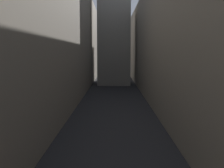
# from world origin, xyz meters

# --- Properties ---
(ground_plane) EXTENTS (264.00, 264.00, 0.00)m
(ground_plane) POSITION_xyz_m (0.00, 48.00, 0.00)
(ground_plane) COLOR #232326
(building_block_left) EXTENTS (12.67, 108.00, 21.31)m
(building_block_left) POSITION_xyz_m (-11.83, 50.00, 10.65)
(building_block_left) COLOR gray
(building_block_left) RESTS_ON ground
(building_block_right) EXTENTS (13.11, 108.00, 19.39)m
(building_block_right) POSITION_xyz_m (12.06, 50.00, 9.70)
(building_block_right) COLOR gray
(building_block_right) RESTS_ON ground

